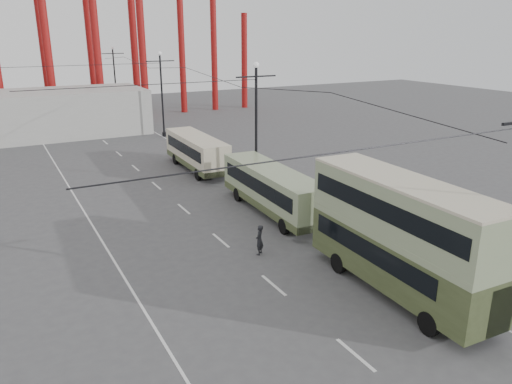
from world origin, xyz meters
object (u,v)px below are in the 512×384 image
single_decker_cream (197,151)px  pedestrian (259,240)px  double_decker_bus (400,231)px  single_decker_green (272,188)px

single_decker_cream → pedestrian: bearing=-100.0°
double_decker_bus → single_decker_cream: double_decker_bus is taller
double_decker_bus → single_decker_green: bearing=89.9°
double_decker_bus → single_decker_cream: size_ratio=1.06×
single_decker_green → single_decker_cream: 12.32m
pedestrian → single_decker_cream: bearing=-143.6°
double_decker_bus → single_decker_green: (0.34, 11.77, -1.34)m
single_decker_cream → pedestrian: (-3.48, -17.57, -0.82)m
double_decker_bus → single_decker_green: 11.85m
double_decker_bus → pedestrian: 7.70m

